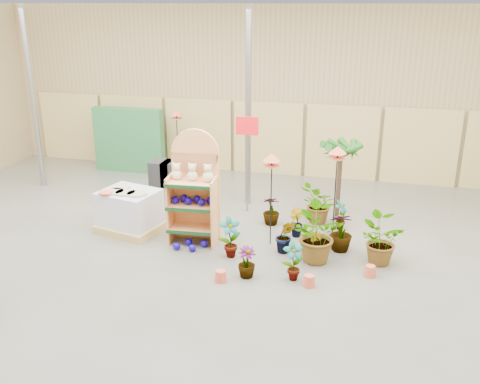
{
  "coord_description": "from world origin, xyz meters",
  "views": [
    {
      "loc": [
        2.68,
        -8.15,
        4.57
      ],
      "look_at": [
        0.3,
        1.5,
        1.0
      ],
      "focal_mm": 40.0,
      "sensor_mm": 36.0,
      "label": 1
    }
  ],
  "objects_px": {
    "display_shelf": "(195,191)",
    "potted_plant_2": "(314,234)",
    "pallet_stack": "(130,211)",
    "bird_table_front": "(272,160)"
  },
  "relations": [
    {
      "from": "pallet_stack",
      "to": "potted_plant_2",
      "type": "relative_size",
      "value": 1.35
    },
    {
      "from": "pallet_stack",
      "to": "bird_table_front",
      "type": "bearing_deg",
      "value": 14.67
    },
    {
      "from": "display_shelf",
      "to": "bird_table_front",
      "type": "height_order",
      "value": "display_shelf"
    },
    {
      "from": "bird_table_front",
      "to": "potted_plant_2",
      "type": "height_order",
      "value": "bird_table_front"
    },
    {
      "from": "bird_table_front",
      "to": "display_shelf",
      "type": "bearing_deg",
      "value": -174.72
    },
    {
      "from": "display_shelf",
      "to": "potted_plant_2",
      "type": "bearing_deg",
      "value": -13.59
    },
    {
      "from": "display_shelf",
      "to": "pallet_stack",
      "type": "relative_size",
      "value": 1.57
    },
    {
      "from": "potted_plant_2",
      "to": "display_shelf",
      "type": "bearing_deg",
      "value": 170.63
    },
    {
      "from": "pallet_stack",
      "to": "bird_table_front",
      "type": "relative_size",
      "value": 0.77
    },
    {
      "from": "display_shelf",
      "to": "potted_plant_2",
      "type": "height_order",
      "value": "display_shelf"
    }
  ]
}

